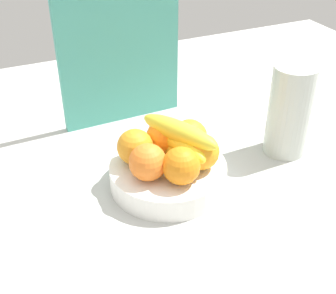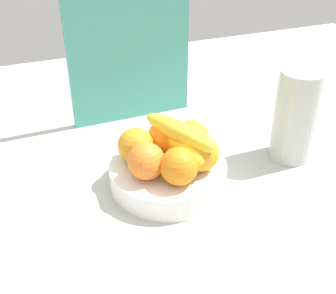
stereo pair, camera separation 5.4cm
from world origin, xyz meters
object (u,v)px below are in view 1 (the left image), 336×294
object	(u,v)px
orange_front_left	(148,162)
orange_top_stack	(135,147)
orange_back_left	(190,137)
banana_bunch	(177,140)
orange_center	(201,152)
fruit_bowl	(168,174)
thermos_tumbler	(289,110)
orange_front_right	(181,166)
cutting_board	(119,46)
orange_back_right	(162,137)

from	to	relation	value
orange_front_left	orange_top_stack	bearing A→B (deg)	92.75
orange_back_left	banana_bunch	distance (cm)	3.62
orange_center	orange_top_stack	size ratio (longest dim) A/B	1.00
fruit_bowl	orange_front_left	world-z (taller)	orange_front_left
orange_center	fruit_bowl	bearing A→B (deg)	149.20
orange_front_left	thermos_tumbler	world-z (taller)	thermos_tumbler
orange_front_right	cutting_board	world-z (taller)	cutting_board
fruit_bowl	cutting_board	size ratio (longest dim) A/B	0.62
fruit_bowl	orange_front_left	bearing A→B (deg)	-156.03
orange_front_left	orange_front_right	xyz separation A→B (cm)	(4.91, -3.43, 0.00)
cutting_board	thermos_tumbler	distance (cm)	39.08
fruit_bowl	orange_center	world-z (taller)	orange_center
fruit_bowl	orange_back_right	distance (cm)	7.22
fruit_bowl	orange_back_right	bearing A→B (deg)	79.96
orange_front_right	orange_back_left	distance (cm)	9.78
orange_front_right	banana_bunch	bearing A→B (deg)	70.15
fruit_bowl	orange_front_right	xyz separation A→B (cm)	(0.00, -5.61, 5.68)
orange_back_left	orange_top_stack	xyz separation A→B (cm)	(-10.84, 1.01, 0.00)
orange_back_left	orange_back_right	distance (cm)	5.28
orange_front_right	banana_bunch	xyz separation A→B (cm)	(2.39, 6.63, 0.79)
orange_center	orange_back_left	xyz separation A→B (cm)	(0.46, 5.47, 0.00)
orange_front_right	orange_top_stack	world-z (taller)	same
thermos_tumbler	orange_back_left	bearing A→B (deg)	175.52
thermos_tumbler	orange_front_right	bearing A→B (deg)	-167.11
orange_back_left	orange_top_stack	bearing A→B (deg)	174.67
orange_back_right	orange_top_stack	xyz separation A→B (cm)	(-5.96, -1.01, 0.00)
orange_front_right	orange_back_right	world-z (taller)	same
cutting_board	thermos_tumbler	xyz separation A→B (cm)	(26.42, -27.56, -8.33)
banana_bunch	orange_front_left	bearing A→B (deg)	-156.34
orange_back_right	banana_bunch	size ratio (longest dim) A/B	0.38
orange_back_left	thermos_tumbler	world-z (taller)	thermos_tumbler
orange_center	orange_back_left	world-z (taller)	same
orange_front_left	orange_front_right	size ratio (longest dim) A/B	1.00
banana_bunch	thermos_tumbler	bearing A→B (deg)	-0.82
orange_back_left	cutting_board	bearing A→B (deg)	100.21
orange_front_left	orange_back_left	bearing A→B (deg)	23.30
orange_back_left	orange_back_right	world-z (taller)	same
fruit_bowl	thermos_tumbler	size ratio (longest dim) A/B	1.15
orange_front_right	orange_back_right	size ratio (longest dim) A/B	1.00
orange_back_right	banana_bunch	xyz separation A→B (cm)	(1.62, -3.37, 0.79)
orange_front_left	orange_top_stack	size ratio (longest dim) A/B	1.00
orange_center	orange_back_right	world-z (taller)	same
orange_back_right	orange_top_stack	size ratio (longest dim) A/B	1.00
orange_back_right	fruit_bowl	bearing A→B (deg)	-100.04
orange_top_stack	thermos_tumbler	world-z (taller)	thermos_tumbler
fruit_bowl	orange_front_left	distance (cm)	7.82
orange_back_left	orange_front_left	bearing A→B (deg)	-156.70
orange_front_left	thermos_tumbler	bearing A→B (deg)	5.03
fruit_bowl	banana_bunch	distance (cm)	6.97
orange_front_left	orange_front_right	bearing A→B (deg)	-34.91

